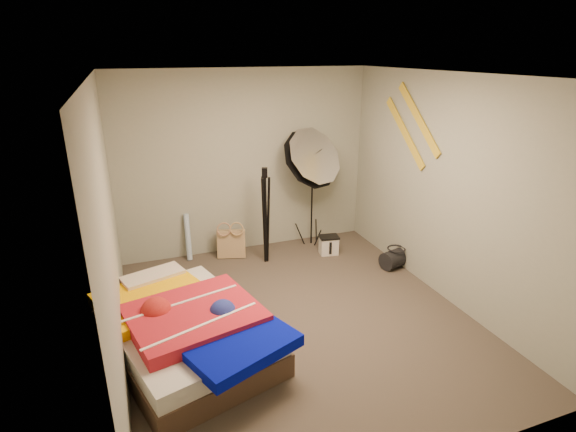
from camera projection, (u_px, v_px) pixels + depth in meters
name	position (u px, v px, depth m)	size (l,w,h in m)	color
floor	(299.00, 318.00, 4.82)	(4.00, 4.00, 0.00)	#4B4139
ceiling	(301.00, 75.00, 3.95)	(4.00, 4.00, 0.00)	silver
wall_back	(246.00, 163.00, 6.14)	(3.50, 3.50, 0.00)	gray
wall_front	(427.00, 314.00, 2.63)	(3.50, 3.50, 0.00)	gray
wall_left	(109.00, 232.00, 3.81)	(4.00, 4.00, 0.00)	gray
wall_right	(447.00, 190.00, 4.96)	(4.00, 4.00, 0.00)	gray
tote_bag	(231.00, 244.00, 6.20)	(0.38, 0.12, 0.38)	tan
wrapping_roll	(188.00, 237.00, 6.10)	(0.07, 0.07, 0.64)	#6495CB
camera_case	(329.00, 246.00, 6.30)	(0.25, 0.18, 0.25)	silver
duffel_bag	(395.00, 258.00, 5.93)	(0.24, 0.24, 0.39)	black
wall_stripe_upper	(419.00, 119.00, 5.24)	(0.02, 1.10, 0.10)	gold
wall_stripe_lower	(405.00, 133.00, 5.53)	(0.02, 1.10, 0.10)	gold
bed	(186.00, 329.00, 4.19)	(1.74, 2.10, 0.52)	#473225
photo_umbrella	(310.00, 160.00, 6.08)	(0.97, 0.84, 1.83)	black
camera_tripod	(265.00, 209.00, 5.86)	(0.09, 0.09, 1.31)	black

